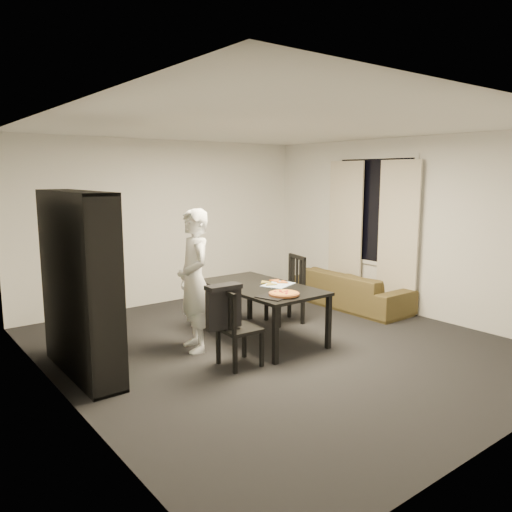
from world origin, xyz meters
TOP-DOWN VIEW (x-y plane):
  - room at (0.00, 0.00)m, footprint 5.01×5.51m
  - window_pane at (2.48, 0.60)m, footprint 0.02×1.40m
  - window_frame at (2.48, 0.60)m, footprint 0.03×1.52m
  - curtain_left at (2.40, 0.08)m, footprint 0.03×0.70m
  - curtain_right at (2.40, 1.12)m, footprint 0.03×0.70m
  - bookshelf at (-2.16, 0.60)m, footprint 0.35×1.50m
  - dining_table at (-0.00, 0.33)m, footprint 0.91×1.65m
  - chair_left at (-0.82, -0.23)m, footprint 0.42×0.42m
  - chair_right at (0.79, 0.66)m, footprint 0.52×0.52m
  - draped_jacket at (-0.94, -0.22)m, footprint 0.40×0.19m
  - person at (-0.86, 0.50)m, footprint 0.53×0.69m
  - baking_tray at (-0.20, -0.20)m, footprint 0.47×0.42m
  - pepperoni_pizza at (-0.12, -0.25)m, footprint 0.35×0.35m
  - kitchen_towel at (0.20, 0.23)m, footprint 0.48×0.42m
  - pizza_slices at (0.21, 0.34)m, footprint 0.37×0.31m
  - sofa at (2.09, 0.67)m, footprint 0.75×1.92m

SIDE VIEW (x-z plane):
  - sofa at x=2.09m, z-range 0.00..0.56m
  - chair_left at x=-0.82m, z-range 0.06..0.92m
  - chair_right at x=0.79m, z-range 0.07..1.01m
  - dining_table at x=0.00m, z-range 0.28..0.97m
  - kitchen_towel at x=0.20m, z-range 0.69..0.69m
  - baking_tray at x=-0.20m, z-range 0.69..0.70m
  - pizza_slices at x=0.21m, z-range 0.69..0.71m
  - draped_jacket at x=-0.94m, z-range 0.47..0.95m
  - pepperoni_pizza at x=-0.12m, z-range 0.70..0.73m
  - person at x=-0.86m, z-range 0.00..1.67m
  - bookshelf at x=-2.16m, z-range 0.00..1.90m
  - curtain_left at x=2.40m, z-range 0.02..2.27m
  - curtain_right at x=2.40m, z-range 0.02..2.27m
  - room at x=0.00m, z-range 0.00..2.60m
  - window_pane at x=2.48m, z-range 0.70..2.30m
  - window_frame at x=2.48m, z-range 0.64..2.36m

